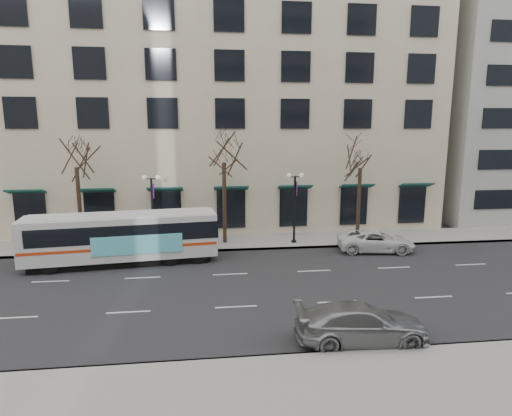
{
  "coord_description": "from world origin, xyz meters",
  "views": [
    {
      "loc": [
        -1.31,
        -21.42,
        8.5
      ],
      "look_at": [
        1.45,
        1.79,
        4.0
      ],
      "focal_mm": 30.0,
      "sensor_mm": 36.0,
      "label": 1
    }
  ],
  "objects": [
    {
      "name": "silver_car",
      "position": [
        4.74,
        -6.2,
        0.77
      ],
      "size": [
        5.4,
        2.42,
        1.54
      ],
      "primitive_type": "imported",
      "rotation": [
        0.0,
        0.0,
        1.52
      ],
      "color": "#94979A",
      "rests_on": "ground"
    },
    {
      "name": "sidewalk_far",
      "position": [
        5.0,
        9.0,
        0.07
      ],
      "size": [
        80.0,
        4.0,
        0.15
      ],
      "primitive_type": "cube",
      "color": "gray",
      "rests_on": "ground"
    },
    {
      "name": "city_bus",
      "position": [
        -6.47,
        5.13,
        1.73
      ],
      "size": [
        11.86,
        3.83,
        3.16
      ],
      "rotation": [
        0.0,
        0.0,
        0.11
      ],
      "color": "silver",
      "rests_on": "ground"
    },
    {
      "name": "tree_far_left",
      "position": [
        -10.0,
        8.8,
        6.7
      ],
      "size": [
        3.6,
        3.6,
        8.34
      ],
      "color": "black",
      "rests_on": "ground"
    },
    {
      "name": "lamp_post_right",
      "position": [
        5.01,
        8.2,
        2.94
      ],
      "size": [
        1.22,
        0.45,
        5.21
      ],
      "color": "black",
      "rests_on": "ground"
    },
    {
      "name": "lamp_post_left",
      "position": [
        -4.99,
        8.2,
        2.94
      ],
      "size": [
        1.22,
        0.45,
        5.21
      ],
      "color": "black",
      "rests_on": "ground"
    },
    {
      "name": "tree_far_mid",
      "position": [
        0.0,
        8.8,
        6.91
      ],
      "size": [
        3.6,
        3.6,
        8.55
      ],
      "color": "black",
      "rests_on": "ground"
    },
    {
      "name": "white_pickup",
      "position": [
        10.23,
        5.83,
        0.72
      ],
      "size": [
        5.45,
        3.08,
        1.44
      ],
      "primitive_type": "imported",
      "rotation": [
        0.0,
        0.0,
        1.43
      ],
      "color": "silver",
      "rests_on": "ground"
    },
    {
      "name": "tree_far_right",
      "position": [
        10.0,
        8.8,
        6.42
      ],
      "size": [
        3.6,
        3.6,
        8.06
      ],
      "color": "black",
      "rests_on": "ground"
    },
    {
      "name": "building_hotel",
      "position": [
        -2.0,
        21.0,
        12.0
      ],
      "size": [
        40.0,
        20.0,
        24.0
      ],
      "primitive_type": "cube",
      "color": "#C7B598",
      "rests_on": "ground"
    },
    {
      "name": "ground",
      "position": [
        0.0,
        0.0,
        0.0
      ],
      "size": [
        160.0,
        160.0,
        0.0
      ],
      "primitive_type": "plane",
      "color": "black",
      "rests_on": "ground"
    }
  ]
}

